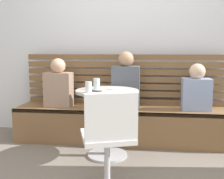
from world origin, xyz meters
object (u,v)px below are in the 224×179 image
(white_chair, at_px, (109,140))
(cup_water_clear, at_px, (89,87))
(cafe_table, at_px, (107,110))
(cup_glass_tall, at_px, (97,84))
(person_child_left, at_px, (196,90))
(person_child_middle, at_px, (59,86))
(phone_on_table, at_px, (94,91))
(person_adult, at_px, (126,83))
(plate_small, at_px, (116,89))
(booth_bench, at_px, (122,124))

(white_chair, bearing_deg, cup_water_clear, 115.71)
(cafe_table, relative_size, cup_glass_tall, 6.17)
(cafe_table, bearing_deg, white_chair, -80.65)
(person_child_left, bearing_deg, cup_glass_tall, -157.45)
(person_child_middle, height_order, phone_on_table, person_child_middle)
(white_chair, bearing_deg, person_adult, 88.84)
(plate_small, bearing_deg, person_adult, 79.86)
(booth_bench, relative_size, person_child_middle, 4.35)
(plate_small, relative_size, phone_on_table, 1.21)
(booth_bench, height_order, white_chair, white_chair)
(person_child_left, height_order, plate_small, person_child_left)
(white_chair, bearing_deg, person_child_left, 56.06)
(person_child_middle, height_order, plate_small, person_child_middle)
(booth_bench, relative_size, person_child_left, 4.77)
(plate_small, distance_m, phone_on_table, 0.27)
(booth_bench, bearing_deg, person_child_left, -0.37)
(person_adult, height_order, phone_on_table, person_adult)
(cup_glass_tall, bearing_deg, person_child_middle, 141.86)
(person_child_left, bearing_deg, cafe_table, -153.70)
(cafe_table, bearing_deg, person_child_left, 26.30)
(booth_bench, bearing_deg, cup_glass_tall, -115.87)
(booth_bench, distance_m, cup_water_clear, 0.95)
(cup_water_clear, bearing_deg, person_child_left, 30.86)
(cup_glass_tall, distance_m, phone_on_table, 0.16)
(cafe_table, bearing_deg, cup_glass_tall, 166.06)
(booth_bench, relative_size, plate_small, 15.88)
(person_child_left, distance_m, plate_small, 1.03)
(booth_bench, relative_size, person_adult, 3.81)
(booth_bench, xyz_separation_m, cup_water_clear, (-0.27, -0.71, 0.57))
(booth_bench, distance_m, person_child_middle, 0.96)
(person_child_middle, bearing_deg, person_child_left, 0.39)
(person_adult, height_order, cup_water_clear, person_adult)
(person_child_left, distance_m, person_child_middle, 1.72)
(cafe_table, height_order, person_adult, person_adult)
(person_child_middle, relative_size, phone_on_table, 4.44)
(cafe_table, relative_size, person_child_middle, 1.19)
(cup_water_clear, bearing_deg, plate_small, 47.22)
(cafe_table, bearing_deg, person_child_middle, 145.26)
(booth_bench, distance_m, phone_on_table, 0.85)
(white_chair, relative_size, person_child_middle, 1.37)
(cafe_table, bearing_deg, booth_bench, 77.66)
(booth_bench, bearing_deg, cup_water_clear, -110.93)
(booth_bench, distance_m, person_adult, 0.54)
(cafe_table, height_order, plate_small, plate_small)
(cup_water_clear, distance_m, plate_small, 0.36)
(booth_bench, xyz_separation_m, white_chair, (0.02, -1.32, 0.24))
(white_chair, bearing_deg, cafe_table, 99.35)
(cafe_table, relative_size, phone_on_table, 5.29)
(person_adult, relative_size, cup_water_clear, 6.44)
(person_child_left, xyz_separation_m, cup_glass_tall, (-1.14, -0.47, 0.11))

